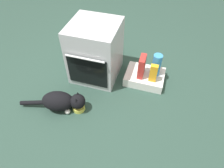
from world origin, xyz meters
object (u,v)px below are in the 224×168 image
at_px(cat, 62,101).
at_px(food_bowl, 79,107).
at_px(oven, 95,51).
at_px(cereal_box, 142,66).
at_px(sauce_jar, 156,64).
at_px(water_bottle, 156,65).
at_px(juice_carton, 153,73).
at_px(pantry_cabinet, 145,77).

bearing_deg(cat, food_bowl, 0.00).
xyz_separation_m(food_bowl, cat, (-0.18, -0.04, 0.10)).
xyz_separation_m(oven, cereal_box, (0.60, 0.01, -0.11)).
bearing_deg(cereal_box, oven, -178.92).
bearing_deg(food_bowl, sauce_jar, 47.82).
bearing_deg(cat, sauce_jar, 30.54).
height_order(food_bowl, sauce_jar, sauce_jar).
distance_m(oven, sauce_jar, 0.81).
bearing_deg(water_bottle, juice_carton, -96.64).
xyz_separation_m(sauce_jar, cereal_box, (-0.17, -0.18, 0.07)).
relative_size(pantry_cabinet, sauce_jar, 3.53).
bearing_deg(sauce_jar, cat, -136.94).
relative_size(sauce_jar, cereal_box, 0.50).
bearing_deg(cat, oven, 63.66).
relative_size(sauce_jar, water_bottle, 0.47).
relative_size(water_bottle, juice_carton, 1.25).
relative_size(pantry_cabinet, cat, 0.65).
height_order(pantry_cabinet, juice_carton, juice_carton).
xyz_separation_m(sauce_jar, juice_carton, (-0.01, -0.23, 0.05)).
distance_m(cat, sauce_jar, 1.28).
xyz_separation_m(pantry_cabinet, sauce_jar, (0.12, 0.14, 0.13)).
bearing_deg(pantry_cabinet, sauce_jar, 50.29).
distance_m(oven, cereal_box, 0.61).
distance_m(food_bowl, water_bottle, 1.08).
xyz_separation_m(sauce_jar, water_bottle, (0.00, -0.11, 0.08)).
bearing_deg(pantry_cabinet, food_bowl, -132.65).
height_order(cereal_box, water_bottle, water_bottle).
distance_m(oven, pantry_cabinet, 0.72).
height_order(sauce_jar, cereal_box, cereal_box).
distance_m(pantry_cabinet, cat, 1.10).
xyz_separation_m(water_bottle, juice_carton, (-0.01, -0.12, -0.03)).
height_order(pantry_cabinet, cereal_box, cereal_box).
bearing_deg(juice_carton, sauce_jar, 87.13).
xyz_separation_m(cereal_box, water_bottle, (0.17, 0.07, 0.01)).
height_order(oven, cereal_box, oven).
xyz_separation_m(pantry_cabinet, water_bottle, (0.12, 0.03, 0.21)).
xyz_separation_m(oven, sauce_jar, (0.77, 0.19, -0.18)).
bearing_deg(sauce_jar, pantry_cabinet, -129.71).
bearing_deg(sauce_jar, juice_carton, -92.87).
relative_size(pantry_cabinet, juice_carton, 2.06).
bearing_deg(cereal_box, sauce_jar, 46.74).
xyz_separation_m(food_bowl, water_bottle, (0.76, 0.72, 0.24)).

